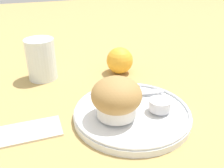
{
  "coord_description": "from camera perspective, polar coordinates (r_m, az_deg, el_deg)",
  "views": [
    {
      "loc": [
        -0.19,
        -0.42,
        0.3
      ],
      "look_at": [
        -0.03,
        0.02,
        0.06
      ],
      "focal_mm": 40.0,
      "sensor_mm": 36.0,
      "label": 1
    }
  ],
  "objects": [
    {
      "name": "plate",
      "position": [
        0.52,
        4.58,
        -6.61
      ],
      "size": [
        0.24,
        0.24,
        0.02
      ],
      "color": "white",
      "rests_on": "ground_plane"
    },
    {
      "name": "muffin",
      "position": [
        0.47,
        1.03,
        -3.21
      ],
      "size": [
        0.1,
        0.1,
        0.08
      ],
      "color": "silver",
      "rests_on": "plate"
    },
    {
      "name": "berry_pair",
      "position": [
        0.54,
        -0.53,
        -2.78
      ],
      "size": [
        0.03,
        0.01,
        0.01
      ],
      "color": "#B7192D",
      "rests_on": "plate"
    },
    {
      "name": "folded_napkin",
      "position": [
        0.5,
        -18.29,
        -10.02
      ],
      "size": [
        0.12,
        0.06,
        0.01
      ],
      "color": "beige",
      "rests_on": "ground_plane"
    },
    {
      "name": "orange_fruit",
      "position": [
        0.7,
        1.77,
        5.4
      ],
      "size": [
        0.07,
        0.07,
        0.07
      ],
      "color": "#F4A82D",
      "rests_on": "ground_plane"
    },
    {
      "name": "juice_glass",
      "position": [
        0.69,
        -15.89,
        5.47
      ],
      "size": [
        0.08,
        0.08,
        0.11
      ],
      "color": "silver",
      "rests_on": "ground_plane"
    },
    {
      "name": "butter_knife",
      "position": [
        0.56,
        4.22,
        -2.29
      ],
      "size": [
        0.15,
        0.04,
        0.0
      ],
      "rotation": [
        0.0,
        0.0,
        -0.14
      ],
      "color": "silver",
      "rests_on": "plate"
    },
    {
      "name": "cream_ramekin",
      "position": [
        0.51,
        10.85,
        -4.57
      ],
      "size": [
        0.04,
        0.04,
        0.02
      ],
      "color": "silver",
      "rests_on": "plate"
    },
    {
      "name": "ground_plane",
      "position": [
        0.55,
        4.15,
        -5.69
      ],
      "size": [
        3.0,
        3.0,
        0.0
      ],
      "primitive_type": "plane",
      "color": "tan"
    }
  ]
}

